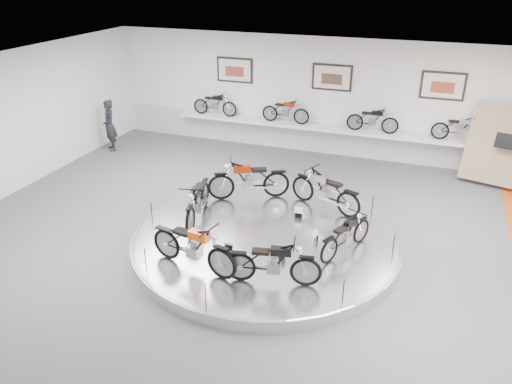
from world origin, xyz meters
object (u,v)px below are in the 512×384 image
(bike_d, at_px, (193,246))
(visitor, at_px, (110,125))
(display_platform, at_px, (266,240))
(bike_a, at_px, (325,190))
(bike_c, at_px, (197,201))
(shelf, at_px, (327,129))
(bike_e, at_px, (273,262))
(bike_f, at_px, (346,235))
(bike_b, at_px, (249,179))

(bike_d, bearing_deg, visitor, 147.38)
(display_platform, bearing_deg, bike_a, 61.20)
(bike_c, bearing_deg, shelf, 151.69)
(display_platform, relative_size, bike_e, 3.83)
(bike_a, bearing_deg, bike_c, 53.81)
(display_platform, relative_size, bike_f, 4.20)
(visitor, bearing_deg, bike_e, 3.47)
(display_platform, height_order, visitor, visitor)
(bike_b, height_order, bike_f, bike_b)
(display_platform, height_order, shelf, shelf)
(bike_d, relative_size, visitor, 1.01)
(bike_d, bearing_deg, bike_e, 13.57)
(bike_d, relative_size, bike_e, 1.10)
(shelf, height_order, visitor, visitor)
(shelf, xyz_separation_m, bike_b, (-1.10, -4.67, -0.14))
(bike_e, height_order, bike_f, bike_e)
(bike_b, xyz_separation_m, bike_e, (1.87, -3.54, -0.07))
(bike_b, bearing_deg, bike_d, 65.09)
(shelf, relative_size, bike_b, 5.79)
(bike_c, bearing_deg, bike_d, 11.41)
(bike_b, bearing_deg, display_platform, 95.53)
(bike_b, bearing_deg, bike_a, 155.71)
(bike_d, xyz_separation_m, bike_e, (1.75, 0.06, -0.05))
(bike_c, relative_size, bike_f, 1.22)
(bike_a, bearing_deg, bike_d, 83.97)
(bike_a, bearing_deg, bike_b, 24.63)
(bike_e, bearing_deg, display_platform, 100.74)
(shelf, relative_size, bike_f, 7.21)
(display_platform, xyz_separation_m, bike_f, (1.93, -0.14, 0.60))
(bike_f, xyz_separation_m, visitor, (-9.33, 4.50, 0.16))
(shelf, xyz_separation_m, bike_f, (1.93, -6.54, -0.25))
(bike_d, bearing_deg, display_platform, 74.11)
(bike_d, distance_m, visitor, 8.96)
(bike_c, bearing_deg, bike_e, 41.79)
(display_platform, distance_m, bike_c, 1.96)
(bike_f, bearing_deg, bike_d, 145.61)
(shelf, height_order, bike_b, bike_b)
(shelf, xyz_separation_m, visitor, (-7.40, -2.03, -0.09))
(bike_a, distance_m, bike_c, 3.32)
(bike_d, height_order, visitor, visitor)
(shelf, relative_size, bike_c, 5.94)
(bike_d, height_order, bike_e, bike_d)
(display_platform, relative_size, bike_d, 3.48)
(bike_a, height_order, bike_b, bike_b)
(bike_d, bearing_deg, bike_f, 42.47)
(bike_e, distance_m, bike_f, 2.04)
(bike_a, relative_size, bike_b, 0.96)
(bike_d, height_order, bike_f, bike_d)
(bike_c, height_order, visitor, visitor)
(display_platform, bearing_deg, bike_f, -4.12)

